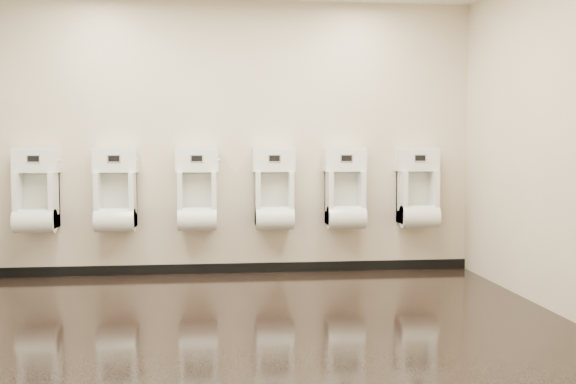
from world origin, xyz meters
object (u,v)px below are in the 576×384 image
at_px(urinal_0, 36,197).
at_px(urinal_3, 274,195).
at_px(urinal_5, 418,194).
at_px(urinal_2, 197,195).
at_px(urinal_1, 116,196).
at_px(urinal_4, 345,194).

relative_size(urinal_0, urinal_3, 1.00).
distance_m(urinal_3, urinal_5, 1.51).
relative_size(urinal_0, urinal_5, 1.00).
height_order(urinal_2, urinal_3, same).
bearing_deg(urinal_2, urinal_1, 180.00).
height_order(urinal_1, urinal_4, same).
bearing_deg(urinal_1, urinal_0, 180.00).
relative_size(urinal_4, urinal_5, 1.00).
height_order(urinal_0, urinal_3, same).
xyz_separation_m(urinal_1, urinal_4, (2.32, 0.00, 0.00)).
distance_m(urinal_3, urinal_4, 0.74).
bearing_deg(urinal_5, urinal_1, 180.00).
distance_m(urinal_0, urinal_4, 3.08).
bearing_deg(urinal_3, urinal_1, 180.00).
distance_m(urinal_1, urinal_2, 0.80).
relative_size(urinal_2, urinal_4, 1.00).
bearing_deg(urinal_2, urinal_5, 0.00).
bearing_deg(urinal_0, urinal_1, 0.00).
bearing_deg(urinal_1, urinal_2, 0.00).
bearing_deg(urinal_2, urinal_0, 180.00).
height_order(urinal_3, urinal_4, same).
bearing_deg(urinal_3, urinal_4, 0.00).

